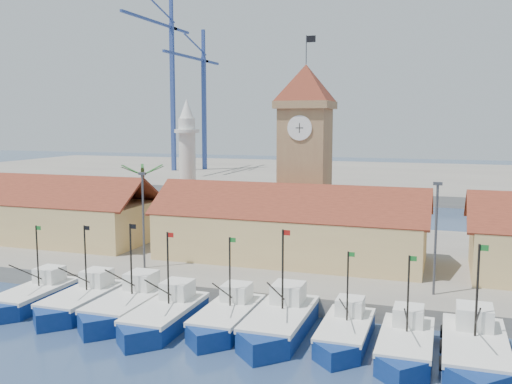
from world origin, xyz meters
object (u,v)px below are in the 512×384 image
(boat_0, at_px, (32,298))
(minaret, at_px, (187,167))
(boat_4, at_px, (226,319))
(clock_tower, at_px, (305,151))

(boat_0, bearing_deg, minaret, 84.40)
(boat_0, bearing_deg, boat_4, 0.87)
(clock_tower, height_order, minaret, clock_tower)
(clock_tower, bearing_deg, boat_0, -127.29)
(boat_0, xyz_separation_m, boat_4, (17.07, 0.26, 0.01))
(boat_4, height_order, clock_tower, clock_tower)
(boat_0, relative_size, clock_tower, 0.41)
(boat_0, height_order, minaret, minaret)
(clock_tower, distance_m, minaret, 15.30)
(boat_4, bearing_deg, minaret, 120.68)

